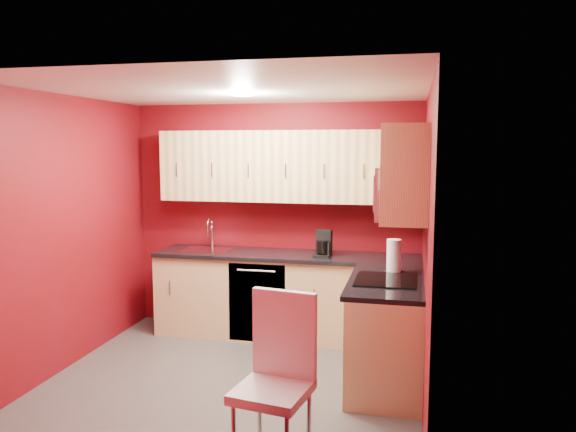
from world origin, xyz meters
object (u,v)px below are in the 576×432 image
at_px(microwave, 401,192).
at_px(paper_towel, 394,256).
at_px(sink, 207,247).
at_px(napkin_holder, 324,249).
at_px(coffee_maker, 323,244).
at_px(dining_chair, 272,382).

distance_m(microwave, paper_towel, 0.68).
distance_m(sink, napkin_holder, 1.31).
bearing_deg(sink, coffee_maker, -3.90).
xyz_separation_m(microwave, dining_chair, (-0.75, -1.40, -1.11)).
xyz_separation_m(microwave, coffee_maker, (-0.80, 0.91, -0.62)).
xyz_separation_m(napkin_holder, paper_towel, (0.73, -0.62, 0.07)).
bearing_deg(dining_chair, coffee_maker, 101.07).
relative_size(microwave, paper_towel, 2.53).
xyz_separation_m(coffee_maker, napkin_holder, (0.01, 0.03, -0.06)).
bearing_deg(microwave, coffee_maker, 131.05).
distance_m(coffee_maker, paper_towel, 0.95).
xyz_separation_m(microwave, napkin_holder, (-0.79, 0.94, -0.67)).
bearing_deg(microwave, paper_towel, 100.22).
relative_size(microwave, napkin_holder, 4.91).
relative_size(napkin_holder, paper_towel, 0.51).
height_order(sink, napkin_holder, sink).
relative_size(sink, dining_chair, 0.47).
height_order(coffee_maker, napkin_holder, coffee_maker).
bearing_deg(microwave, napkin_holder, 129.98).
height_order(napkin_holder, dining_chair, dining_chair).
relative_size(napkin_holder, dining_chair, 0.14).
bearing_deg(coffee_maker, sink, -179.69).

